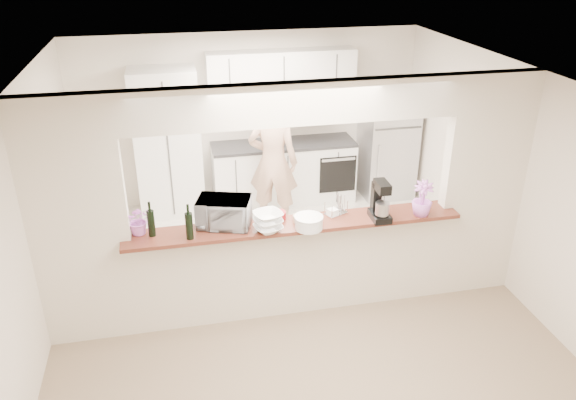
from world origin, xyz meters
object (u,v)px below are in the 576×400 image
object	(u,v)px
refrigerator	(388,142)
person	(273,163)
toaster_oven	(224,212)
stand_mixer	(380,202)

from	to	relation	value
refrigerator	person	size ratio (longest dim) A/B	0.92
toaster_oven	refrigerator	bearing A→B (deg)	60.38
refrigerator	person	xyz separation A→B (m)	(-1.89, -0.66, 0.07)
refrigerator	toaster_oven	distance (m)	3.80
toaster_oven	stand_mixer	world-z (taller)	stand_mixer
refrigerator	stand_mixer	world-z (taller)	refrigerator
refrigerator	person	distance (m)	2.00
refrigerator	toaster_oven	bearing A→B (deg)	-136.61
refrigerator	person	bearing A→B (deg)	-160.85
toaster_oven	stand_mixer	bearing A→B (deg)	10.14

